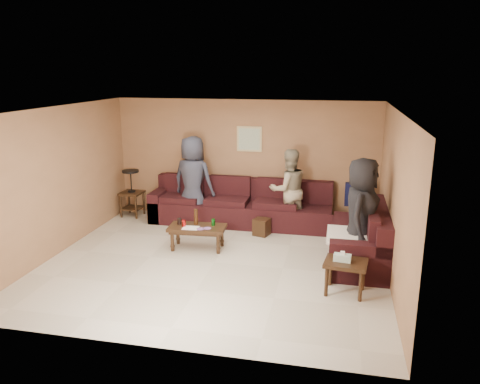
{
  "coord_description": "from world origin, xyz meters",
  "views": [
    {
      "loc": [
        1.9,
        -6.93,
        3.11
      ],
      "look_at": [
        0.25,
        0.85,
        1.0
      ],
      "focal_mm": 35.0,
      "sensor_mm": 36.0,
      "label": 1
    }
  ],
  "objects_px": {
    "side_table_right": "(345,266)",
    "person_left": "(193,180)",
    "waste_bin": "(262,227)",
    "person_right": "(361,214)",
    "coffee_table": "(197,229)",
    "person_middle": "(289,190)",
    "sectional_sofa": "(276,219)",
    "end_table_left": "(132,192)"
  },
  "relations": [
    {
      "from": "person_left",
      "to": "sectional_sofa",
      "type": "bearing_deg",
      "value": 178.33
    },
    {
      "from": "end_table_left",
      "to": "waste_bin",
      "type": "xyz_separation_m",
      "value": [
        2.94,
        -0.62,
        -0.37
      ]
    },
    {
      "from": "person_left",
      "to": "person_right",
      "type": "xyz_separation_m",
      "value": [
        3.27,
        -1.62,
        -0.01
      ]
    },
    {
      "from": "coffee_table",
      "to": "side_table_right",
      "type": "xyz_separation_m",
      "value": [
        2.55,
        -1.2,
        0.06
      ]
    },
    {
      "from": "sectional_sofa",
      "to": "end_table_left",
      "type": "bearing_deg",
      "value": 169.93
    },
    {
      "from": "side_table_right",
      "to": "person_left",
      "type": "bearing_deg",
      "value": 139.6
    },
    {
      "from": "coffee_table",
      "to": "end_table_left",
      "type": "relative_size",
      "value": 1.02
    },
    {
      "from": "coffee_table",
      "to": "person_right",
      "type": "xyz_separation_m",
      "value": [
        2.77,
        -0.23,
        0.54
      ]
    },
    {
      "from": "person_left",
      "to": "person_right",
      "type": "relative_size",
      "value": 1.01
    },
    {
      "from": "person_middle",
      "to": "person_right",
      "type": "height_order",
      "value": "person_right"
    },
    {
      "from": "person_left",
      "to": "person_middle",
      "type": "relative_size",
      "value": 1.12
    },
    {
      "from": "end_table_left",
      "to": "waste_bin",
      "type": "relative_size",
      "value": 3.09
    },
    {
      "from": "side_table_right",
      "to": "person_right",
      "type": "height_order",
      "value": "person_right"
    },
    {
      "from": "side_table_right",
      "to": "waste_bin",
      "type": "bearing_deg",
      "value": 125.97
    },
    {
      "from": "person_right",
      "to": "person_middle",
      "type": "bearing_deg",
      "value": 52.04
    },
    {
      "from": "side_table_right",
      "to": "coffee_table",
      "type": "bearing_deg",
      "value": 154.74
    },
    {
      "from": "sectional_sofa",
      "to": "person_right",
      "type": "distance_m",
      "value": 2.0
    },
    {
      "from": "side_table_right",
      "to": "end_table_left",
      "type": "bearing_deg",
      "value": 148.52
    },
    {
      "from": "waste_bin",
      "to": "person_middle",
      "type": "height_order",
      "value": "person_middle"
    },
    {
      "from": "sectional_sofa",
      "to": "end_table_left",
      "type": "xyz_separation_m",
      "value": [
        -3.21,
        0.57,
        0.2
      ]
    },
    {
      "from": "sectional_sofa",
      "to": "end_table_left",
      "type": "relative_size",
      "value": 4.6
    },
    {
      "from": "coffee_table",
      "to": "side_table_right",
      "type": "bearing_deg",
      "value": -25.26
    },
    {
      "from": "side_table_right",
      "to": "waste_bin",
      "type": "distance_m",
      "value": 2.64
    },
    {
      "from": "side_table_right",
      "to": "person_middle",
      "type": "relative_size",
      "value": 0.4
    },
    {
      "from": "waste_bin",
      "to": "person_middle",
      "type": "bearing_deg",
      "value": 47.13
    },
    {
      "from": "end_table_left",
      "to": "person_right",
      "type": "bearing_deg",
      "value": -20.64
    },
    {
      "from": "side_table_right",
      "to": "sectional_sofa",
      "type": "bearing_deg",
      "value": 120.35
    },
    {
      "from": "coffee_table",
      "to": "end_table_left",
      "type": "bearing_deg",
      "value": 141.44
    },
    {
      "from": "sectional_sofa",
      "to": "side_table_right",
      "type": "distance_m",
      "value": 2.52
    },
    {
      "from": "end_table_left",
      "to": "waste_bin",
      "type": "distance_m",
      "value": 3.03
    },
    {
      "from": "side_table_right",
      "to": "person_middle",
      "type": "bearing_deg",
      "value": 112.81
    },
    {
      "from": "person_right",
      "to": "sectional_sofa",
      "type": "bearing_deg",
      "value": 64.36
    },
    {
      "from": "end_table_left",
      "to": "side_table_right",
      "type": "height_order",
      "value": "end_table_left"
    },
    {
      "from": "person_left",
      "to": "person_right",
      "type": "distance_m",
      "value": 3.65
    },
    {
      "from": "coffee_table",
      "to": "person_middle",
      "type": "relative_size",
      "value": 0.64
    },
    {
      "from": "sectional_sofa",
      "to": "end_table_left",
      "type": "height_order",
      "value": "end_table_left"
    },
    {
      "from": "sectional_sofa",
      "to": "end_table_left",
      "type": "distance_m",
      "value": 3.27
    },
    {
      "from": "end_table_left",
      "to": "person_middle",
      "type": "relative_size",
      "value": 0.63
    },
    {
      "from": "person_middle",
      "to": "person_right",
      "type": "relative_size",
      "value": 0.9
    },
    {
      "from": "sectional_sofa",
      "to": "coffee_table",
      "type": "bearing_deg",
      "value": -142.67
    },
    {
      "from": "sectional_sofa",
      "to": "waste_bin",
      "type": "xyz_separation_m",
      "value": [
        -0.27,
        -0.05,
        -0.16
      ]
    },
    {
      "from": "coffee_table",
      "to": "waste_bin",
      "type": "xyz_separation_m",
      "value": [
        1.01,
        0.92,
        -0.19
      ]
    }
  ]
}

